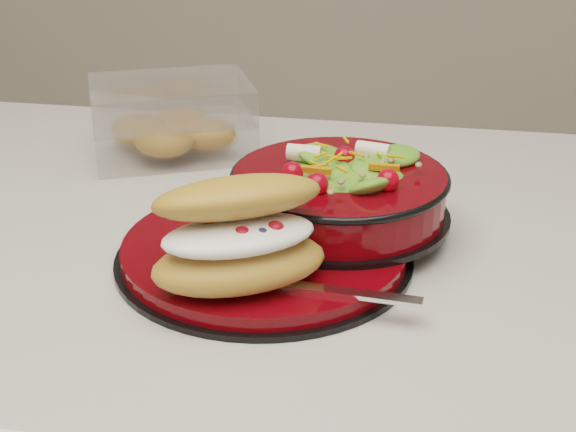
% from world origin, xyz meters
% --- Properties ---
extents(dinner_plate, '(0.29, 0.29, 0.02)m').
position_xyz_m(dinner_plate, '(-0.09, -0.07, 0.91)').
color(dinner_plate, black).
rests_on(dinner_plate, island_counter).
extents(salad_bowl, '(0.23, 0.23, 0.09)m').
position_xyz_m(salad_bowl, '(-0.02, -0.00, 0.96)').
color(salad_bowl, black).
rests_on(salad_bowl, dinner_plate).
extents(croissant, '(0.18, 0.16, 0.09)m').
position_xyz_m(croissant, '(-0.09, -0.15, 0.97)').
color(croissant, '#BC7739').
rests_on(croissant, dinner_plate).
extents(fork, '(0.18, 0.03, 0.00)m').
position_xyz_m(fork, '(-0.03, -0.15, 0.92)').
color(fork, silver).
rests_on(fork, dinner_plate).
extents(pastry_box, '(0.24, 0.21, 0.09)m').
position_xyz_m(pastry_box, '(-0.27, 0.20, 0.94)').
color(pastry_box, white).
rests_on(pastry_box, island_counter).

